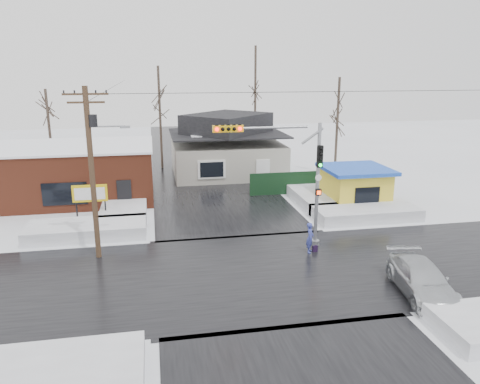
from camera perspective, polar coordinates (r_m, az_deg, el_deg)
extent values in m
plane|color=white|center=(23.61, 2.26, -9.77)|extent=(120.00, 120.00, 0.00)
cube|color=black|center=(23.61, 2.26, -9.75)|extent=(10.00, 120.00, 0.02)
cube|color=black|center=(23.61, 2.26, -9.75)|extent=(120.00, 10.00, 0.02)
cube|color=white|center=(29.73, -18.13, -4.38)|extent=(7.00, 3.00, 0.80)
cube|color=white|center=(32.55, 15.08, -2.46)|extent=(7.00, 3.00, 0.80)
cube|color=white|center=(17.33, -23.96, -19.86)|extent=(7.00, 3.00, 0.70)
cube|color=white|center=(34.28, -13.83, -1.50)|extent=(3.00, 8.00, 0.80)
cube|color=white|center=(36.22, 8.84, -0.35)|extent=(3.00, 8.00, 0.80)
cylinder|color=gray|center=(26.26, 9.41, 0.73)|extent=(0.20, 0.20, 7.00)
cylinder|color=gray|center=(27.27, 9.11, -6.11)|extent=(0.50, 0.50, 0.30)
cylinder|color=gray|center=(24.78, 3.14, 7.83)|extent=(4.60, 0.14, 0.14)
cube|color=gold|center=(24.38, -1.47, 7.73)|extent=(1.60, 0.28, 0.35)
sphere|color=#FF0C0C|center=(24.13, -2.83, 7.64)|extent=(0.20, 0.20, 0.20)
sphere|color=#FF0C0C|center=(24.33, -0.01, 7.72)|extent=(0.20, 0.20, 0.20)
cube|color=black|center=(25.71, 9.72, 4.29)|extent=(0.30, 0.22, 1.20)
sphere|color=#0CE533|center=(25.67, 9.78, 3.24)|extent=(0.18, 0.18, 0.18)
cube|color=black|center=(26.15, 9.53, -0.02)|extent=(0.30, 0.20, 0.35)
cylinder|color=#382619|center=(25.15, -17.58, 1.93)|extent=(0.28, 0.28, 9.00)
cube|color=#382619|center=(24.60, -18.34, 11.26)|extent=(2.20, 0.10, 0.10)
cube|color=#382619|center=(24.62, -18.27, 10.34)|extent=(1.80, 0.10, 0.10)
cylinder|color=black|center=(24.67, -17.51, 8.30)|extent=(0.44, 0.44, 0.60)
cylinder|color=gray|center=(24.64, -15.95, 7.71)|extent=(1.80, 0.08, 0.08)
cube|color=gray|center=(24.58, -13.83, 7.71)|extent=(0.50, 0.22, 0.12)
cube|color=brown|center=(38.20, -19.70, 2.21)|extent=(12.00, 8.00, 4.00)
cube|color=white|center=(37.83, -19.97, 5.24)|extent=(12.20, 8.20, 0.15)
cube|color=black|center=(34.48, -20.58, -0.22)|extent=(3.00, 0.08, 1.60)
cube|color=black|center=(34.07, -13.90, -0.38)|extent=(1.00, 0.08, 2.20)
cylinder|color=black|center=(32.07, -19.27, -2.13)|extent=(0.10, 0.10, 1.80)
cylinder|color=black|center=(31.84, -16.07, -1.99)|extent=(0.10, 0.10, 1.80)
cube|color=gold|center=(31.65, -17.83, -0.16)|extent=(2.20, 0.18, 1.10)
cube|color=white|center=(31.54, -17.85, -0.21)|extent=(1.90, 0.02, 0.80)
cube|color=#A9A598|center=(44.22, -1.57, 4.09)|extent=(10.00, 8.00, 3.00)
cube|color=black|center=(43.83, -1.59, 7.17)|extent=(10.40, 8.40, 0.12)
pyramid|color=black|center=(43.71, -1.60, 8.41)|extent=(9.00, 7.00, 1.80)
cube|color=brown|center=(45.29, 2.24, 8.69)|extent=(0.70, 0.70, 1.40)
cube|color=white|center=(40.04, -3.47, 2.76)|extent=(2.40, 0.12, 1.60)
cube|color=yellow|center=(35.13, 13.82, 0.42)|extent=(4.00, 4.00, 2.60)
cube|color=#1733B1|center=(34.80, 13.97, 2.73)|extent=(4.60, 4.60, 0.25)
cube|color=black|center=(33.36, 15.24, -0.44)|extent=(1.80, 0.06, 1.20)
cube|color=black|center=(37.77, 7.15, 1.14)|extent=(8.00, 0.12, 1.80)
cylinder|color=#332821|center=(47.13, -9.70, 8.86)|extent=(0.24, 0.24, 10.00)
cylinder|color=#332821|center=(50.22, 1.86, 10.58)|extent=(0.24, 0.24, 12.00)
cylinder|color=#332821|center=(44.55, 11.75, 7.77)|extent=(0.24, 0.24, 9.00)
cylinder|color=#332821|center=(46.16, -22.17, 6.60)|extent=(0.24, 0.24, 8.00)
imported|color=#3A44A3|center=(25.95, 8.53, -5.56)|extent=(0.62, 0.73, 1.69)
imported|color=silver|center=(22.72, 21.24, -9.92)|extent=(2.69, 5.12, 1.42)
cube|color=black|center=(26.29, 9.12, -6.87)|extent=(0.30, 0.17, 0.35)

